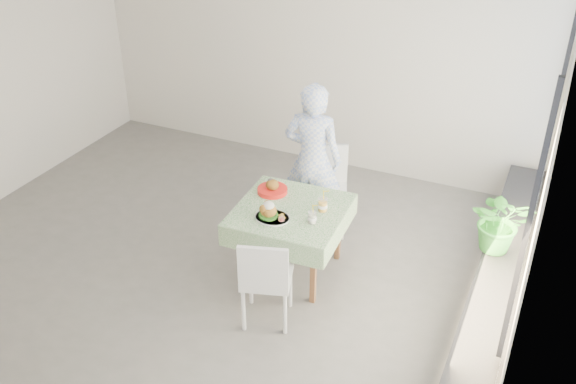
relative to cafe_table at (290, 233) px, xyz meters
The scene contains 15 objects.
floor 0.93m from the cafe_table, behind, with size 6.00×6.00×0.00m, color #605D5B.
wall_back 2.73m from the cafe_table, 108.30° to the left, with size 6.00×0.02×2.80m, color silver.
wall_front 2.85m from the cafe_table, 107.35° to the right, with size 6.00×0.02×2.80m, color silver.
wall_right 2.39m from the cafe_table, ahead, with size 0.02×5.00×2.80m, color silver.
window_pane 2.47m from the cafe_table, ahead, with size 0.01×4.80×2.18m, color #D1E0F9.
window_ledge 2.01m from the cafe_table, ahead, with size 0.40×4.80×0.50m, color black.
cafe_table is the anchor object (origin of this frame).
chair_far 0.90m from the cafe_table, 88.20° to the left, with size 0.58×0.58×0.96m.
chair_near 0.79m from the cafe_table, 81.87° to the right, with size 0.55×0.55×0.93m.
diner 0.94m from the cafe_table, 97.86° to the left, with size 0.63×0.41×1.73m, color #96B0F0.
main_dish 0.43m from the cafe_table, 114.12° to the right, with size 0.34×0.34×0.18m.
juice_cup_orange 0.46m from the cafe_table, 18.04° to the left, with size 0.10×0.10×0.28m.
juice_cup_lemonade 0.46m from the cafe_table, 26.14° to the right, with size 0.09×0.09×0.24m.
second_dish 0.49m from the cafe_table, 144.27° to the left, with size 0.30×0.30×0.14m.
potted_plant 2.00m from the cafe_table, 14.98° to the left, with size 0.55×0.48×0.62m, color #2E802A.
Camera 1 is at (2.97, -4.75, 4.03)m, focal length 40.00 mm.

